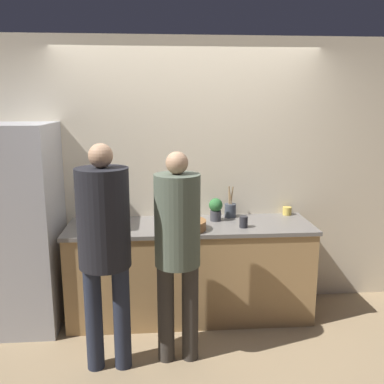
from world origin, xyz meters
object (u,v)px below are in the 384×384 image
Objects in this scene: refrigerator at (15,228)px; cup_yellow at (287,211)px; utensil_crock at (230,210)px; person_left at (104,237)px; cup_black at (244,222)px; person_center at (178,241)px; fruit_bowl at (186,225)px; potted_plant at (216,208)px; bottle_dark at (85,217)px.

refrigerator reaches higher than cup_yellow.
person_left is at bearing -137.34° from utensil_crock.
cup_black is at bearing -3.05° from refrigerator.
utensil_crock is 0.37m from cup_black.
person_center is 5.44× the size of utensil_crock.
fruit_bowl is 0.41m from potted_plant.
person_center is at bearing -41.40° from bottle_dark.
cup_yellow is (2.55, 0.29, 0.03)m from refrigerator.
utensil_crock is at bearing 9.62° from bottle_dark.
person_center is 0.91m from potted_plant.
bottle_dark is (-1.36, -0.23, 0.02)m from utensil_crock.
potted_plant is (0.40, 0.82, 0.03)m from person_center.
cup_black is at bearing -47.58° from potted_plant.
utensil_crock is 0.58m from cup_yellow.
fruit_bowl is 1.19× the size of utensil_crock.
utensil_crock is at bearing 99.54° from cup_black.
utensil_crock is (0.56, 0.94, -0.01)m from person_center.
utensil_crock is 3.50× the size of cup_yellow.
refrigerator reaches higher than person_center.
refrigerator is at bearing 175.03° from fruit_bowl.
fruit_bowl is 4.16× the size of cup_yellow.
fruit_bowl is at bearing -158.09° from cup_yellow.
person_center is (0.53, 0.07, -0.07)m from person_left.
fruit_bowl is 0.91m from bottle_dark.
fruit_bowl is (0.63, 0.62, -0.11)m from person_left.
cup_yellow is 0.85× the size of cup_black.
refrigerator is 1.06× the size of person_left.
person_left is 16.81× the size of cup_black.
utensil_crock is at bearing -176.54° from cup_yellow.
cup_yellow is at bearing 37.30° from cup_black.
bottle_dark is at bearing -174.70° from potted_plant.
cup_black is (1.15, 0.64, -0.10)m from person_left.
bottle_dark is 1.20m from potted_plant.
utensil_crock is 1.38m from bottle_dark.
refrigerator is at bearing -175.82° from potted_plant.
person_left is 5.67× the size of utensil_crock.
fruit_bowl is at bearing -177.48° from cup_black.
person_center is at bearing -100.01° from fruit_bowl.
refrigerator is 0.62m from bottle_dark.
utensil_crock is (1.97, 0.25, 0.06)m from refrigerator.
refrigerator is 1.17m from person_left.
person_left reaches higher than person_center.
refrigerator is at bearing 154.15° from person_center.
refrigerator is at bearing 139.46° from person_left.
person_left is at bearing -40.54° from refrigerator.
cup_yellow is at bearing 40.53° from person_center.
person_left reaches higher than cup_yellow.
refrigerator reaches higher than utensil_crock.
potted_plant reaches higher than cup_yellow.
cup_yellow is 0.40× the size of potted_plant.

